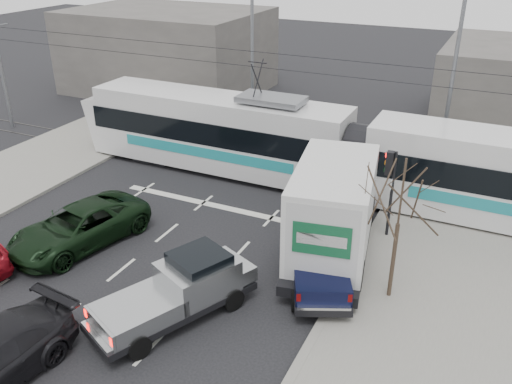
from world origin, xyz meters
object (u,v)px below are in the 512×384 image
at_px(bare_tree, 401,199).
at_px(street_lamp_near, 449,75).
at_px(traffic_signal, 390,176).
at_px(box_truck, 335,209).
at_px(silver_pickup, 182,288).
at_px(navy_pickup, 318,253).
at_px(street_lamp_far, 249,47).
at_px(green_car, 79,226).
at_px(tram, 358,155).

distance_m(bare_tree, street_lamp_near, 11.58).
height_order(traffic_signal, box_truck, box_truck).
relative_size(silver_pickup, navy_pickup, 1.10).
distance_m(bare_tree, silver_pickup, 7.46).
bearing_deg(navy_pickup, bare_tree, -26.96).
relative_size(street_lamp_far, green_car, 1.59).
height_order(tram, box_truck, tram).
bearing_deg(tram, navy_pickup, -84.51).
bearing_deg(silver_pickup, box_truck, 84.42).
height_order(silver_pickup, box_truck, box_truck).
xyz_separation_m(street_lamp_near, silver_pickup, (-5.58, -15.16, -4.12)).
distance_m(street_lamp_near, green_car, 18.08).
xyz_separation_m(silver_pickup, green_car, (-6.02, 1.98, -0.20)).
bearing_deg(silver_pickup, tram, 101.17).
xyz_separation_m(street_lamp_far, tram, (8.50, -6.22, -3.07)).
bearing_deg(street_lamp_far, box_truck, -51.69).
relative_size(bare_tree, box_truck, 0.61).
distance_m(traffic_signal, street_lamp_near, 7.91).
height_order(traffic_signal, street_lamp_near, street_lamp_near).
xyz_separation_m(street_lamp_near, green_car, (-11.61, -13.17, -4.32)).
relative_size(street_lamp_near, silver_pickup, 1.56).
xyz_separation_m(street_lamp_near, navy_pickup, (-2.35, -11.37, -4.08)).
bearing_deg(tram, traffic_signal, -56.39).
bearing_deg(navy_pickup, tram, 71.12).
distance_m(tram, green_car, 12.49).
height_order(traffic_signal, tram, tram).
relative_size(traffic_signal, tram, 0.13).
distance_m(street_lamp_near, navy_pickup, 12.30).
bearing_deg(tram, street_lamp_near, 54.90).
height_order(box_truck, navy_pickup, box_truck).
bearing_deg(green_car, silver_pickup, -5.24).
distance_m(street_lamp_far, silver_pickup, 18.61).
bearing_deg(green_car, street_lamp_far, 102.59).
bearing_deg(green_car, traffic_signal, 40.77).
bearing_deg(navy_pickup, street_lamp_near, 54.26).
distance_m(bare_tree, green_car, 12.38).
bearing_deg(street_lamp_far, navy_pickup, -55.61).
relative_size(bare_tree, street_lamp_near, 0.56).
relative_size(street_lamp_far, box_truck, 1.11).
relative_size(silver_pickup, green_car, 1.02).
xyz_separation_m(tram, green_car, (-8.61, -8.96, -1.26)).
bearing_deg(green_car, box_truck, 34.24).
bearing_deg(tram, bare_tree, -65.40).
relative_size(street_lamp_far, silver_pickup, 1.56).
bearing_deg(green_car, tram, 59.13).
xyz_separation_m(traffic_signal, tram, (-2.16, 3.29, -0.70)).
height_order(street_lamp_near, silver_pickup, street_lamp_near).
height_order(traffic_signal, street_lamp_far, street_lamp_far).
bearing_deg(box_truck, tram, 86.77).
bearing_deg(green_car, navy_pickup, 24.05).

